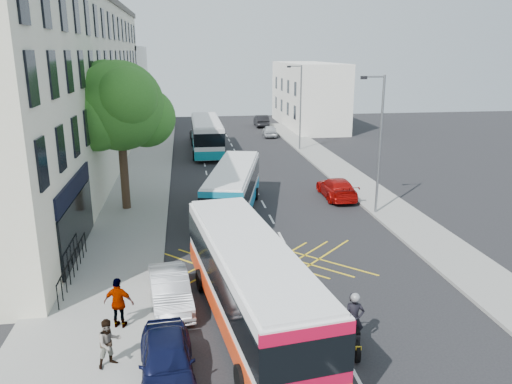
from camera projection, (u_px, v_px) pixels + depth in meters
name	position (u px, v px, depth m)	size (l,w,h in m)	color
ground	(331.00, 329.00, 17.52)	(120.00, 120.00, 0.00)	black
pavement_left	(127.00, 209.00, 30.61)	(5.00, 70.00, 0.15)	gray
pavement_right	(376.00, 198.00, 32.82)	(3.00, 70.00, 0.15)	gray
terrace_main	(58.00, 88.00, 37.06)	(8.30, 45.00, 13.50)	beige
terrace_far	(113.00, 85.00, 66.59)	(8.00, 20.00, 10.00)	silver
building_right	(308.00, 95.00, 63.65)	(6.00, 18.00, 8.00)	silver
street_tree	(119.00, 107.00, 28.88)	(6.30, 5.70, 8.80)	#382619
lamp_near	(379.00, 138.00, 28.54)	(1.45, 0.15, 8.00)	slate
lamp_far	(300.00, 103.00, 47.59)	(1.45, 0.15, 8.00)	slate
railings	(73.00, 265.00, 21.03)	(0.08, 5.60, 1.14)	black
bus_near	(250.00, 281.00, 17.49)	(4.02, 11.24, 3.09)	silver
bus_mid	(233.00, 189.00, 29.79)	(4.51, 10.26, 2.81)	silver
bus_far	(207.00, 135.00, 47.68)	(2.87, 11.38, 3.20)	silver
motorbike	(354.00, 322.00, 16.20)	(0.76, 2.22, 1.97)	black
parked_car_blue	(167.00, 360.00, 14.64)	(1.59, 3.96, 1.35)	black
parked_car_silver	(170.00, 290.00, 18.95)	(1.42, 4.06, 1.34)	#A5A7AD
red_hatchback	(337.00, 188.00, 33.01)	(1.89, 4.65, 1.35)	#9D0906
distant_car_grey	(203.00, 135.00, 53.78)	(2.28, 4.94, 1.37)	#3D4145
distant_car_silver	(270.00, 131.00, 56.72)	(1.53, 3.80, 1.29)	#B3B7BB
distant_car_dark	(261.00, 121.00, 64.31)	(1.57, 4.52, 1.49)	black
pedestrian_near	(109.00, 343.00, 15.05)	(0.75, 0.59, 1.55)	gray
pedestrian_far	(119.00, 303.00, 17.16)	(1.07, 0.45, 1.82)	gray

